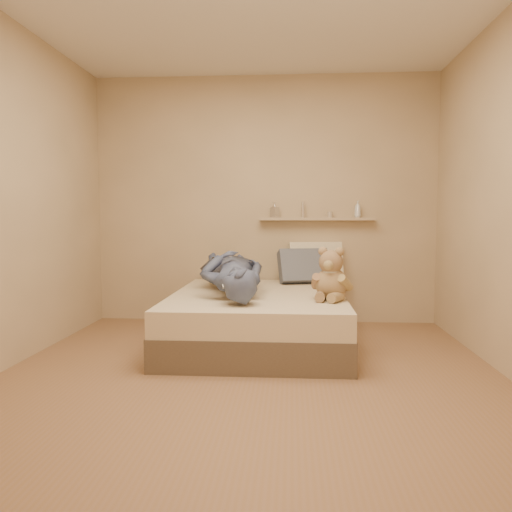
# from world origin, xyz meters

# --- Properties ---
(room) EXTENTS (3.80, 3.80, 3.80)m
(room) POSITION_xyz_m (0.00, 0.00, 1.30)
(room) COLOR #876146
(room) RESTS_ON ground
(bed) EXTENTS (1.50, 1.90, 0.45)m
(bed) POSITION_xyz_m (0.00, 0.93, 0.22)
(bed) COLOR brown
(bed) RESTS_ON floor
(game_console) EXTENTS (0.18, 0.12, 0.06)m
(game_console) POSITION_xyz_m (-0.16, 0.39, 0.60)
(game_console) COLOR silver
(game_console) RESTS_ON bed
(teddy_bear) EXTENTS (0.34, 0.35, 0.43)m
(teddy_bear) POSITION_xyz_m (0.61, 0.60, 0.63)
(teddy_bear) COLOR #A48359
(teddy_bear) RESTS_ON bed
(dark_plush) EXTENTS (0.17, 0.17, 0.27)m
(dark_plush) POSITION_xyz_m (-0.45, 1.55, 0.57)
(dark_plush) COLOR black
(dark_plush) RESTS_ON bed
(pillow_cream) EXTENTS (0.59, 0.36, 0.43)m
(pillow_cream) POSITION_xyz_m (0.54, 1.76, 0.65)
(pillow_cream) COLOR beige
(pillow_cream) RESTS_ON bed
(pillow_grey) EXTENTS (0.55, 0.39, 0.37)m
(pillow_grey) POSITION_xyz_m (0.42, 1.62, 0.62)
(pillow_grey) COLOR slate
(pillow_grey) RESTS_ON bed
(person) EXTENTS (0.88, 1.65, 0.38)m
(person) POSITION_xyz_m (-0.24, 0.95, 0.64)
(person) COLOR #495573
(person) RESTS_ON bed
(wall_shelf) EXTENTS (1.20, 0.12, 0.03)m
(wall_shelf) POSITION_xyz_m (0.55, 1.84, 1.10)
(wall_shelf) COLOR tan
(wall_shelf) RESTS_ON wall_back
(shelf_bottles) EXTENTS (0.96, 0.10, 0.17)m
(shelf_bottles) POSITION_xyz_m (0.54, 1.84, 1.19)
(shelf_bottles) COLOR silver
(shelf_bottles) RESTS_ON wall_shelf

